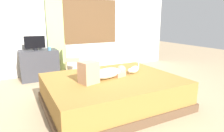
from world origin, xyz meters
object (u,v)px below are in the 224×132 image
at_px(tv_monitor, 35,43).
at_px(cup, 49,49).
at_px(desk, 39,65).
at_px(person_lying, 103,73).
at_px(cat, 134,70).
at_px(bed, 112,92).
at_px(chair_by_desk, 69,58).

distance_m(tv_monitor, cup, 0.38).
bearing_deg(desk, person_lying, -72.78).
xyz_separation_m(person_lying, cat, (0.68, 0.08, -0.05)).
distance_m(person_lying, cat, 0.68).
bearing_deg(bed, desk, 111.56).
relative_size(bed, person_lying, 2.39).
xyz_separation_m(cat, tv_monitor, (-1.44, 2.19, 0.35)).
distance_m(bed, desk, 2.43).
bearing_deg(cat, cup, 119.55).
bearing_deg(chair_by_desk, desk, 163.26).
xyz_separation_m(bed, cat, (0.49, 0.07, 0.32)).
distance_m(person_lying, cup, 2.14).
distance_m(desk, tv_monitor, 0.56).
bearing_deg(chair_by_desk, tv_monitor, 164.50).
relative_size(desk, tv_monitor, 1.87).
height_order(cat, tv_monitor, tv_monitor).
bearing_deg(tv_monitor, chair_by_desk, -15.50).
distance_m(cat, chair_by_desk, 2.09).
bearing_deg(desk, cat, -57.78).
bearing_deg(tv_monitor, person_lying, -71.41).
xyz_separation_m(cat, desk, (-1.38, 2.19, -0.20)).
bearing_deg(bed, chair_by_desk, 94.99).
distance_m(person_lying, desk, 2.39).
height_order(person_lying, cup, person_lying).
relative_size(person_lying, desk, 1.04).
bearing_deg(desk, cup, -37.34).
bearing_deg(cup, chair_by_desk, -3.45).
relative_size(tv_monitor, cup, 5.62).
bearing_deg(bed, tv_monitor, 112.87).
distance_m(cat, desk, 2.60).
xyz_separation_m(cat, chair_by_desk, (-0.67, 1.98, -0.07)).
distance_m(person_lying, tv_monitor, 2.42).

